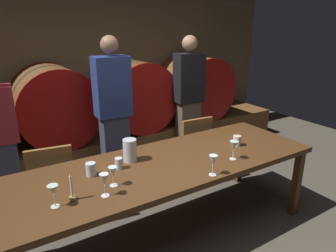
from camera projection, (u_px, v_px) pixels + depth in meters
ground_plane at (183, 250)px, 2.66m from camera, size 8.70×8.70×0.00m
back_wall at (83, 71)px, 4.38m from camera, size 6.70×0.24×2.56m
barrel_shelf at (101, 148)px, 4.28m from camera, size 6.03×0.90×0.47m
wine_barrel_center_left at (54, 105)px, 3.77m from camera, size 0.99×0.89×0.99m
wine_barrel_center_right at (134, 94)px, 4.32m from camera, size 0.99×0.89×0.99m
wine_barrel_far_right at (195, 87)px, 4.87m from camera, size 0.99×0.89×0.99m
dining_table at (166, 169)px, 2.63m from camera, size 2.82×0.94×0.77m
chair_left at (52, 182)px, 2.85m from camera, size 0.45×0.45×0.88m
chair_right at (192, 147)px, 3.67m from camera, size 0.43×0.43×0.88m
guest_center at (114, 117)px, 3.35m from camera, size 0.39×0.26×1.82m
guest_right at (189, 100)px, 4.12m from camera, size 0.40×0.28×1.79m
candle_center at (72, 192)px, 2.03m from camera, size 0.05×0.05×0.21m
pitcher at (130, 150)px, 2.60m from camera, size 0.12×0.12×0.20m
wine_glass_far_left at (53, 191)px, 1.93m from camera, size 0.07×0.07×0.16m
wine_glass_left at (104, 180)px, 2.05m from camera, size 0.07×0.07×0.17m
wine_glass_center at (113, 172)px, 2.19m from camera, size 0.07×0.07×0.16m
wine_glass_right at (213, 161)px, 2.34m from camera, size 0.07×0.07×0.17m
wine_glass_far_right at (234, 146)px, 2.62m from camera, size 0.08×0.08×0.17m
cup_left at (91, 169)px, 2.36m from camera, size 0.08×0.08×0.11m
cup_center at (119, 163)px, 2.48m from camera, size 0.07×0.07×0.10m
cup_right at (237, 141)px, 2.95m from camera, size 0.08×0.08×0.10m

